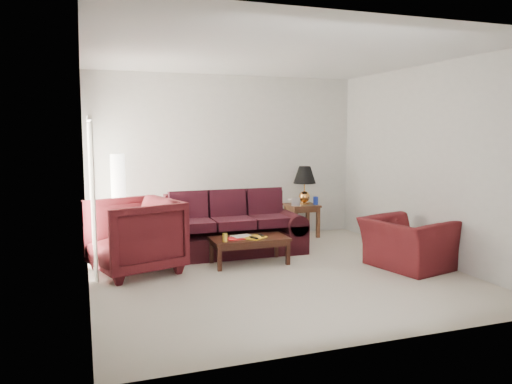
{
  "coord_description": "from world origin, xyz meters",
  "views": [
    {
      "loc": [
        -2.52,
        -6.37,
        1.99
      ],
      "look_at": [
        0.0,
        0.85,
        1.05
      ],
      "focal_mm": 35.0,
      "sensor_mm": 36.0,
      "label": 1
    }
  ],
  "objects_px": {
    "sofa": "(231,224)",
    "floor_lamp": "(119,202)",
    "armchair_left": "(134,236)",
    "end_table": "(302,220)",
    "coffee_table": "(249,251)",
    "armchair_right": "(407,243)"
  },
  "relations": [
    {
      "from": "sofa",
      "to": "floor_lamp",
      "type": "height_order",
      "value": "floor_lamp"
    },
    {
      "from": "sofa",
      "to": "armchair_left",
      "type": "height_order",
      "value": "armchair_left"
    },
    {
      "from": "sofa",
      "to": "armchair_left",
      "type": "xyz_separation_m",
      "value": [
        -1.59,
        -0.6,
        0.04
      ]
    },
    {
      "from": "end_table",
      "to": "armchair_left",
      "type": "height_order",
      "value": "armchair_left"
    },
    {
      "from": "end_table",
      "to": "armchair_left",
      "type": "bearing_deg",
      "value": -155.56
    },
    {
      "from": "end_table",
      "to": "coffee_table",
      "type": "xyz_separation_m",
      "value": [
        -1.58,
        -1.57,
        -0.1
      ]
    },
    {
      "from": "armchair_left",
      "to": "armchair_right",
      "type": "distance_m",
      "value": 3.91
    },
    {
      "from": "sofa",
      "to": "floor_lamp",
      "type": "distance_m",
      "value": 1.89
    },
    {
      "from": "end_table",
      "to": "floor_lamp",
      "type": "xyz_separation_m",
      "value": [
        -3.35,
        -0.11,
        0.51
      ]
    },
    {
      "from": "armchair_left",
      "to": "coffee_table",
      "type": "bearing_deg",
      "value": 69.13
    },
    {
      "from": "armchair_left",
      "to": "sofa",
      "type": "bearing_deg",
      "value": 92.97
    },
    {
      "from": "sofa",
      "to": "armchair_right",
      "type": "height_order",
      "value": "sofa"
    },
    {
      "from": "end_table",
      "to": "floor_lamp",
      "type": "height_order",
      "value": "floor_lamp"
    },
    {
      "from": "floor_lamp",
      "to": "armchair_right",
      "type": "relative_size",
      "value": 1.47
    },
    {
      "from": "armchair_right",
      "to": "armchair_left",
      "type": "bearing_deg",
      "value": 60.73
    },
    {
      "from": "coffee_table",
      "to": "armchair_left",
      "type": "bearing_deg",
      "value": 166.82
    },
    {
      "from": "end_table",
      "to": "floor_lamp",
      "type": "relative_size",
      "value": 0.37
    },
    {
      "from": "floor_lamp",
      "to": "armchair_right",
      "type": "height_order",
      "value": "floor_lamp"
    },
    {
      "from": "sofa",
      "to": "end_table",
      "type": "height_order",
      "value": "sofa"
    },
    {
      "from": "sofa",
      "to": "floor_lamp",
      "type": "bearing_deg",
      "value": 152.85
    },
    {
      "from": "floor_lamp",
      "to": "armchair_left",
      "type": "height_order",
      "value": "floor_lamp"
    },
    {
      "from": "coffee_table",
      "to": "armchair_right",
      "type": "bearing_deg",
      "value": -34.63
    }
  ]
}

